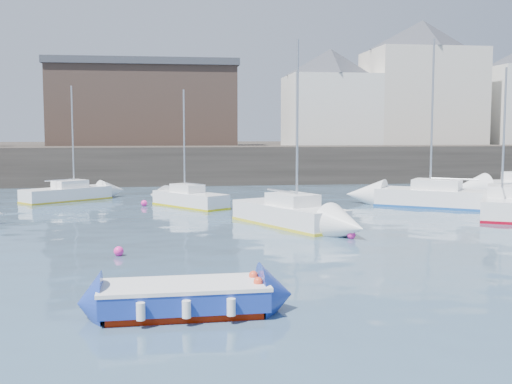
{
  "coord_description": "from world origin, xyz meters",
  "views": [
    {
      "loc": [
        -3.97,
        -16.79,
        4.31
      ],
      "look_at": [
        0.0,
        12.0,
        1.5
      ],
      "focal_mm": 45.0,
      "sensor_mm": 36.0,
      "label": 1
    }
  ],
  "objects": [
    {
      "name": "quay_wall",
      "position": [
        0.0,
        35.0,
        1.5
      ],
      "size": [
        90.0,
        5.0,
        3.0
      ],
      "primitive_type": "cube",
      "color": "#28231E",
      "rests_on": "ground"
    },
    {
      "name": "bldg_east_a",
      "position": [
        20.0,
        42.0,
        8.81
      ],
      "size": [
        13.36,
        13.36,
        11.8
      ],
      "color": "beige",
      "rests_on": "land_strip"
    },
    {
      "name": "sailboat_f",
      "position": [
        -2.76,
        19.24,
        0.46
      ],
      "size": [
        4.28,
        5.04,
        6.57
      ],
      "color": "white",
      "rests_on": "ground"
    },
    {
      "name": "sailboat_c",
      "position": [
        12.5,
        12.99,
        0.57
      ],
      "size": [
        4.31,
        5.8,
        7.42
      ],
      "color": "white",
      "rests_on": "ground"
    },
    {
      "name": "buoy_far",
      "position": [
        -5.34,
        19.98,
        0.0
      ],
      "size": [
        0.36,
        0.36,
        0.36
      ],
      "primitive_type": "sphere",
      "color": "#FF269B",
      "rests_on": "ground"
    },
    {
      "name": "sailboat_d",
      "position": [
        11.22,
        17.06,
        0.57
      ],
      "size": [
        7.37,
        6.03,
        9.33
      ],
      "color": "white",
      "rests_on": "ground"
    },
    {
      "name": "sailboat_b",
      "position": [
        1.43,
        11.49,
        0.54
      ],
      "size": [
        4.6,
        6.67,
        8.25
      ],
      "color": "white",
      "rests_on": "ground"
    },
    {
      "name": "bldg_east_d",
      "position": [
        11.0,
        41.5,
        7.36
      ],
      "size": [
        11.14,
        11.14,
        8.95
      ],
      "color": "white",
      "rests_on": "land_strip"
    },
    {
      "name": "land_strip",
      "position": [
        0.0,
        53.0,
        1.4
      ],
      "size": [
        90.0,
        32.0,
        2.8
      ],
      "primitive_type": "cube",
      "color": "#28231E",
      "rests_on": "ground"
    },
    {
      "name": "water",
      "position": [
        0.0,
        0.0,
        0.0
      ],
      "size": [
        220.0,
        220.0,
        0.0
      ],
      "primitive_type": "plane",
      "color": "#2D4760",
      "rests_on": "ground"
    },
    {
      "name": "warehouse",
      "position": [
        -6.0,
        43.0,
        6.62
      ],
      "size": [
        16.4,
        10.4,
        7.6
      ],
      "color": "#3D2D26",
      "rests_on": "land_strip"
    },
    {
      "name": "buoy_near",
      "position": [
        -5.68,
        5.41,
        0.0
      ],
      "size": [
        0.34,
        0.34,
        0.34
      ],
      "primitive_type": "sphere",
      "color": "#FF269B",
      "rests_on": "ground"
    },
    {
      "name": "sailboat_h",
      "position": [
        -10.11,
        23.38,
        0.46
      ],
      "size": [
        5.33,
        4.76,
        7.0
      ],
      "color": "white",
      "rests_on": "ground"
    },
    {
      "name": "buoy_mid",
      "position": [
        3.24,
        7.69,
        0.0
      ],
      "size": [
        0.34,
        0.34,
        0.34
      ],
      "primitive_type": "sphere",
      "color": "#FF269B",
      "rests_on": "ground"
    },
    {
      "name": "blue_dinghy",
      "position": [
        -3.64,
        -2.0,
        0.42
      ],
      "size": [
        4.0,
        2.12,
        0.75
      ],
      "color": "#931500",
      "rests_on": "ground"
    }
  ]
}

